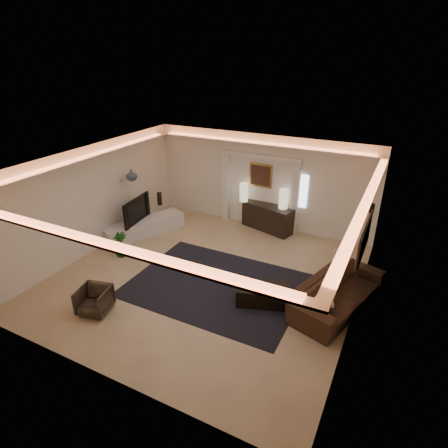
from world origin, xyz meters
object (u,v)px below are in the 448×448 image
at_px(console, 267,218).
at_px(coffee_table, 262,294).
at_px(armchair, 94,300).
at_px(sofa, 339,292).

relative_size(console, coffee_table, 1.47).
bearing_deg(armchair, console, 58.08).
bearing_deg(armchair, coffee_table, 18.58).
relative_size(sofa, coffee_table, 2.33).
bearing_deg(sofa, coffee_table, 128.73).
relative_size(coffee_table, armchair, 1.71).
bearing_deg(coffee_table, console, 90.39).
distance_m(console, sofa, 4.06).
height_order(sofa, armchair, sofa).
xyz_separation_m(console, armchair, (-1.83, -5.50, -0.11)).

